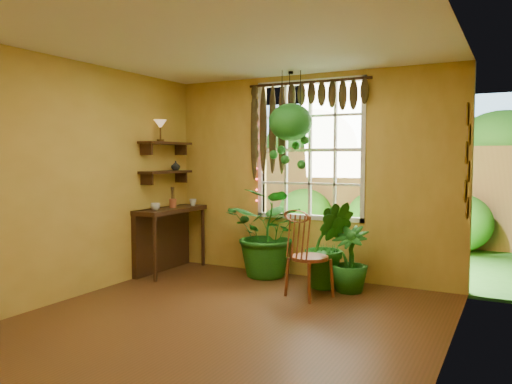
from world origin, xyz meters
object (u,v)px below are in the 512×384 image
potted_plant_left (270,232)px  counter_ledge (165,232)px  potted_plant_mid (329,245)px  hanging_basket (291,128)px  windsor_chair (307,268)px

potted_plant_left → counter_ledge: bearing=-165.6°
potted_plant_left → potted_plant_mid: size_ratio=1.12×
counter_ledge → potted_plant_mid: 2.36m
hanging_basket → potted_plant_mid: bearing=-14.3°
counter_ledge → windsor_chair: bearing=-7.6°
windsor_chair → potted_plant_mid: bearing=104.6°
windsor_chair → potted_plant_mid: 0.54m
counter_ledge → windsor_chair: size_ratio=1.03×
potted_plant_mid → potted_plant_left: bearing=168.5°
counter_ledge → windsor_chair: 2.31m
counter_ledge → potted_plant_left: bearing=14.4°
potted_plant_mid → hanging_basket: bearing=165.7°
potted_plant_mid → hanging_basket: size_ratio=0.84×
potted_plant_mid → windsor_chair: bearing=-99.0°
potted_plant_left → potted_plant_mid: potted_plant_left is taller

